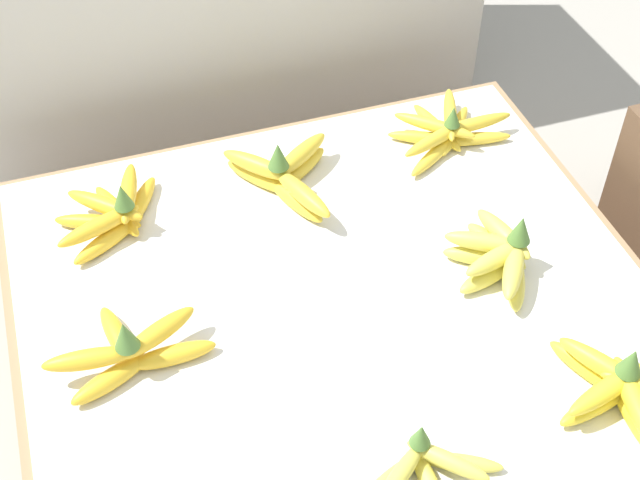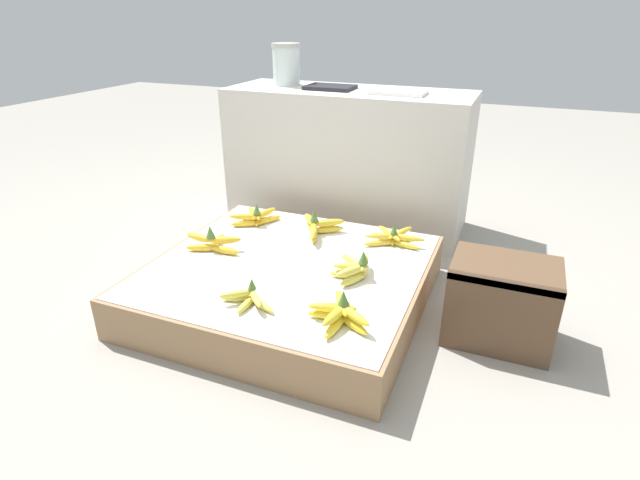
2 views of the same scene
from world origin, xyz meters
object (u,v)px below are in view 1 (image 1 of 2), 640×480
object	(u,v)px
banana_bunch_front_midright	(623,389)
banana_bunch_back_midleft	(285,175)
banana_bunch_middle_midright	(499,256)
banana_bunch_front_midleft	(425,469)
banana_bunch_back_left	(114,213)
banana_bunch_middle_left	(129,351)
banana_bunch_back_midright	(447,132)

from	to	relation	value
banana_bunch_front_midright	banana_bunch_back_midleft	bearing A→B (deg)	118.59
banana_bunch_middle_midright	banana_bunch_front_midleft	bearing A→B (deg)	-129.98
banana_bunch_front_midleft	banana_bunch_back_left	bearing A→B (deg)	116.87
banana_bunch_front_midleft	banana_bunch_middle_left	bearing A→B (deg)	137.23
banana_bunch_front_midleft	banana_bunch_middle_midright	distance (m)	0.41
banana_bunch_front_midright	banana_bunch_middle_left	xyz separation A→B (m)	(-0.65, 0.29, 0.00)
banana_bunch_front_midleft	banana_bunch_back_midleft	distance (m)	0.62
banana_bunch_middle_midright	banana_bunch_back_left	bearing A→B (deg)	152.37
banana_bunch_middle_left	banana_bunch_front_midright	bearing A→B (deg)	-23.93
banana_bunch_back_midleft	banana_bunch_middle_midright	bearing A→B (deg)	-47.67
banana_bunch_front_midleft	banana_bunch_front_midright	distance (m)	0.32
banana_bunch_front_midleft	banana_bunch_back_midleft	world-z (taller)	banana_bunch_back_midleft
banana_bunch_middle_midright	banana_bunch_back_midleft	distance (m)	0.41
banana_bunch_front_midleft	banana_bunch_middle_left	distance (m)	0.46
banana_bunch_front_midright	banana_bunch_back_midright	distance (m)	0.62
banana_bunch_back_midright	banana_bunch_front_midleft	bearing A→B (deg)	-116.44
banana_bunch_back_midleft	banana_bunch_front_midright	bearing A→B (deg)	-61.41
banana_bunch_back_midright	banana_bunch_middle_left	bearing A→B (deg)	-153.19
banana_bunch_front_midright	banana_bunch_back_midleft	size ratio (longest dim) A/B	1.01
banana_bunch_front_midleft	banana_bunch_middle_midright	world-z (taller)	banana_bunch_middle_midright
banana_bunch_front_midleft	banana_bunch_back_left	size ratio (longest dim) A/B	1.06
banana_bunch_front_midleft	banana_bunch_middle_midright	bearing A→B (deg)	50.02
banana_bunch_back_left	banana_bunch_front_midright	bearing A→B (deg)	-43.45
banana_bunch_back_midright	banana_bunch_front_midright	bearing A→B (deg)	-90.76
banana_bunch_middle_left	banana_bunch_back_midright	distance (m)	0.74
banana_bunch_middle_midright	banana_bunch_back_left	size ratio (longest dim) A/B	1.06
banana_bunch_front_midleft	banana_bunch_back_midleft	bearing A→B (deg)	90.76
banana_bunch_front_midleft	banana_bunch_middle_left	xyz separation A→B (m)	(-0.34, 0.31, 0.01)
banana_bunch_middle_left	banana_bunch_back_left	bearing A→B (deg)	85.12
banana_bunch_middle_left	banana_bunch_back_midright	world-z (taller)	banana_bunch_middle_left
banana_bunch_front_midleft	banana_bunch_back_left	xyz separation A→B (m)	(-0.31, 0.62, 0.00)
banana_bunch_back_left	banana_bunch_middle_left	bearing A→B (deg)	-94.88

